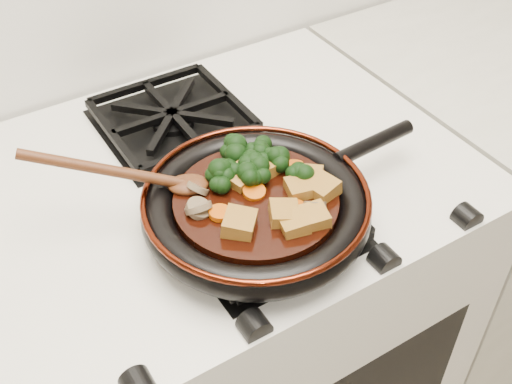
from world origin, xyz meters
TOP-DOWN VIEW (x-y plane):
  - stove at (0.00, 1.69)m, footprint 0.76×0.60m
  - burner_grate_front at (0.00, 1.55)m, footprint 0.23×0.23m
  - burner_grate_back at (0.00, 1.83)m, footprint 0.23×0.23m
  - skillet at (-0.01, 1.55)m, footprint 0.44×0.31m
  - braising_sauce at (-0.01, 1.55)m, footprint 0.22×0.22m
  - tofu_cube_0 at (0.00, 1.50)m, footprint 0.05×0.05m
  - tofu_cube_1 at (0.05, 1.53)m, footprint 0.05×0.04m
  - tofu_cube_2 at (-0.06, 1.51)m, footprint 0.06×0.06m
  - tofu_cube_3 at (0.07, 1.54)m, footprint 0.05×0.05m
  - tofu_cube_4 at (0.03, 1.47)m, footprint 0.04×0.04m
  - tofu_cube_5 at (0.07, 1.51)m, footprint 0.05×0.05m
  - tofu_cube_6 at (0.02, 1.59)m, footprint 0.04×0.03m
  - tofu_cube_7 at (0.04, 1.59)m, footprint 0.05×0.04m
  - tofu_cube_8 at (0.00, 1.48)m, footprint 0.04×0.04m
  - tofu_cube_9 at (-0.01, 1.59)m, footprint 0.04×0.05m
  - broccoli_floret_0 at (-0.04, 1.60)m, footprint 0.09×0.09m
  - broccoli_floret_1 at (0.06, 1.55)m, footprint 0.06×0.06m
  - broccoli_floret_2 at (0.04, 1.62)m, footprint 0.08×0.09m
  - broccoli_floret_3 at (-0.02, 1.60)m, footprint 0.07×0.06m
  - broccoli_floret_4 at (0.01, 1.60)m, footprint 0.08×0.09m
  - broccoli_floret_5 at (0.00, 1.64)m, footprint 0.09×0.08m
  - broccoli_floret_6 at (0.04, 1.59)m, footprint 0.09×0.09m
  - broccoli_floret_7 at (0.01, 1.58)m, footprint 0.07×0.06m
  - broccoli_floret_8 at (0.03, 1.60)m, footprint 0.08×0.08m
  - carrot_coin_0 at (-0.02, 1.61)m, footprint 0.03×0.03m
  - carrot_coin_1 at (0.02, 1.50)m, footprint 0.03×0.03m
  - carrot_coin_2 at (-0.07, 1.55)m, footprint 0.03×0.03m
  - carrot_coin_3 at (-0.01, 1.56)m, footprint 0.03×0.03m
  - carrot_coin_4 at (0.07, 1.58)m, footprint 0.03×0.03m
  - mushroom_slice_0 at (-0.09, 1.57)m, footprint 0.04×0.04m
  - mushroom_slice_1 at (-0.09, 1.57)m, footprint 0.05×0.05m
  - mushroom_slice_2 at (0.04, 1.49)m, footprint 0.04×0.04m
  - mushroom_slice_3 at (-0.07, 1.60)m, footprint 0.04×0.04m
  - wooden_spoon at (-0.13, 1.64)m, footprint 0.14×0.09m

SIDE VIEW (x-z plane):
  - stove at x=0.00m, z-range 0.00..0.90m
  - burner_grate_front at x=0.00m, z-range 0.90..0.93m
  - burner_grate_back at x=0.00m, z-range 0.90..0.93m
  - skillet at x=-0.01m, z-range 0.92..0.97m
  - braising_sauce at x=-0.01m, z-range 0.94..0.96m
  - carrot_coin_0 at x=-0.02m, z-range 0.95..0.97m
  - carrot_coin_1 at x=0.02m, z-range 0.96..0.97m
  - carrot_coin_2 at x=-0.07m, z-range 0.96..0.97m
  - carrot_coin_3 at x=-0.01m, z-range 0.96..0.97m
  - carrot_coin_4 at x=0.07m, z-range 0.95..0.97m
  - mushroom_slice_0 at x=-0.09m, z-range 0.95..0.98m
  - mushroom_slice_1 at x=-0.09m, z-range 0.96..0.98m
  - mushroom_slice_2 at x=0.04m, z-range 0.95..0.98m
  - mushroom_slice_3 at x=-0.07m, z-range 0.95..0.98m
  - tofu_cube_6 at x=0.02m, z-range 0.95..0.98m
  - tofu_cube_3 at x=0.07m, z-range 0.96..0.98m
  - tofu_cube_8 at x=0.00m, z-range 0.95..0.98m
  - tofu_cube_1 at x=0.05m, z-range 0.96..0.98m
  - tofu_cube_9 at x=-0.01m, z-range 0.95..0.98m
  - tofu_cube_7 at x=0.04m, z-range 0.95..0.98m
  - tofu_cube_0 at x=0.00m, z-range 0.95..0.98m
  - tofu_cube_4 at x=0.03m, z-range 0.95..0.98m
  - tofu_cube_5 at x=0.07m, z-range 0.95..0.98m
  - broccoli_floret_8 at x=0.03m, z-range 0.94..1.00m
  - tofu_cube_2 at x=-0.06m, z-range 0.95..0.98m
  - broccoli_floret_1 at x=0.06m, z-range 0.94..1.00m
  - broccoli_floret_2 at x=0.04m, z-range 0.94..1.00m
  - broccoli_floret_3 at x=-0.02m, z-range 0.94..1.00m
  - broccoli_floret_6 at x=0.04m, z-range 0.93..1.00m
  - broccoli_floret_7 at x=0.01m, z-range 0.94..1.00m
  - broccoli_floret_5 at x=0.00m, z-range 0.94..1.00m
  - broccoli_floret_4 at x=0.01m, z-range 0.94..1.00m
  - broccoli_floret_0 at x=-0.04m, z-range 0.94..1.00m
  - wooden_spoon at x=-0.13m, z-range 0.87..1.09m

